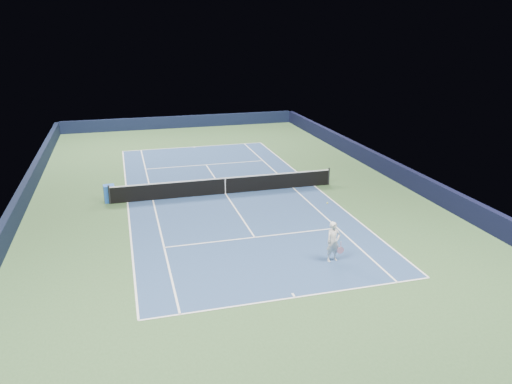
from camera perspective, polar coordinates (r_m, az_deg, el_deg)
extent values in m
plane|color=#32522C|center=(28.75, -3.52, -0.20)|extent=(40.00, 40.00, 0.00)
cube|color=black|center=(47.60, -8.59, 7.93)|extent=(22.00, 0.35, 1.10)
cube|color=black|center=(32.46, 15.51, 2.38)|extent=(0.35, 40.00, 1.10)
cube|color=black|center=(28.54, -25.31, -1.02)|extent=(0.35, 40.00, 1.10)
cube|color=navy|center=(28.75, -3.52, -0.20)|extent=(10.97, 23.77, 0.01)
cube|color=white|center=(40.01, -7.10, 5.15)|extent=(10.97, 0.08, 0.00)
cube|color=white|center=(18.30, 4.49, -11.92)|extent=(10.97, 0.08, 0.00)
cube|color=white|center=(30.29, 6.68, 0.71)|extent=(0.08, 23.77, 0.00)
cube|color=white|center=(28.21, -14.47, -1.14)|extent=(0.08, 23.77, 0.00)
cube|color=white|center=(29.81, 4.24, 0.50)|extent=(0.08, 23.77, 0.00)
cube|color=white|center=(28.25, -11.70, -0.90)|extent=(0.08, 23.77, 0.00)
cube|color=white|center=(34.76, -5.73, 3.12)|extent=(8.23, 0.08, 0.00)
cube|color=white|center=(22.95, -0.15, -5.20)|extent=(8.23, 0.08, 0.00)
cube|color=white|center=(28.75, -3.52, -0.19)|extent=(0.08, 12.80, 0.00)
cube|color=white|center=(39.87, -7.07, 5.10)|extent=(0.08, 0.30, 0.00)
cube|color=white|center=(18.42, 4.33, -11.69)|extent=(0.08, 0.30, 0.00)
cylinder|color=black|center=(28.06, -16.42, -0.29)|extent=(0.10, 0.10, 1.07)
cylinder|color=black|center=(30.47, 8.32, 1.79)|extent=(0.10, 0.10, 1.07)
cube|color=black|center=(28.61, -3.53, 0.66)|extent=(12.80, 0.03, 0.91)
cube|color=white|center=(28.46, -3.55, 1.59)|extent=(12.80, 0.04, 0.06)
cube|color=white|center=(28.61, -3.53, 0.66)|extent=(0.05, 0.04, 0.91)
cube|color=#1D51B2|center=(28.42, -16.41, -0.17)|extent=(0.63, 0.59, 0.96)
cube|color=white|center=(28.43, -15.82, -0.17)|extent=(0.08, 0.42, 0.43)
imported|color=silver|center=(20.68, 8.82, -5.63)|extent=(0.69, 0.51, 1.72)
cylinder|color=pink|center=(20.83, 9.67, -5.99)|extent=(0.03, 0.03, 0.28)
cylinder|color=black|center=(20.94, 9.63, -6.58)|extent=(0.28, 0.02, 0.28)
cylinder|color=#C57F99|center=(20.94, 9.63, -6.58)|extent=(0.30, 0.03, 0.30)
sphere|color=yellow|center=(21.07, 8.15, -1.25)|extent=(0.07, 0.07, 0.07)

